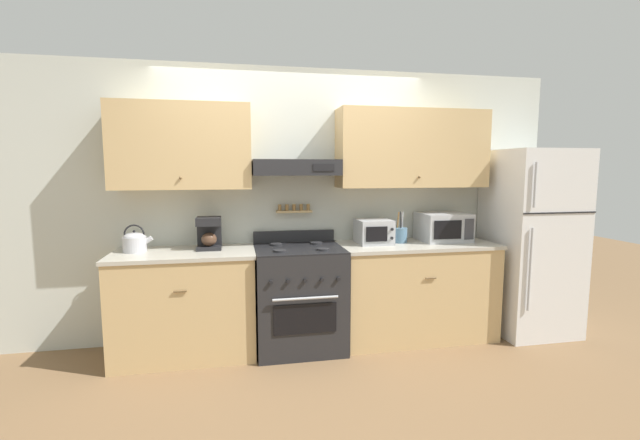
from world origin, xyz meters
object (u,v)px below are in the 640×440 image
at_px(refrigerator, 531,242).
at_px(coffee_maker, 209,233).
at_px(stove_range, 299,297).
at_px(microwave, 443,227).
at_px(tea_kettle, 135,241).
at_px(utensil_crock, 400,235).
at_px(toaster_oven, 374,232).

xyz_separation_m(refrigerator, coffee_maker, (-3.08, 0.15, 0.16)).
height_order(stove_range, microwave, microwave).
relative_size(refrigerator, tea_kettle, 7.28).
height_order(refrigerator, coffee_maker, refrigerator).
relative_size(coffee_maker, utensil_crock, 0.95).
height_order(refrigerator, microwave, refrigerator).
distance_m(refrigerator, toaster_oven, 1.59).
distance_m(tea_kettle, toaster_oven, 2.11).
xyz_separation_m(tea_kettle, toaster_oven, (2.11, -0.00, 0.02)).
bearing_deg(utensil_crock, microwave, 2.25).
xyz_separation_m(coffee_maker, microwave, (2.22, -0.01, -0.00)).
bearing_deg(tea_kettle, refrigerator, -2.00).
relative_size(stove_range, toaster_oven, 3.07).
bearing_deg(toaster_oven, tea_kettle, 179.95).
distance_m(tea_kettle, microwave, 2.83).
xyz_separation_m(refrigerator, microwave, (-0.86, 0.15, 0.15)).
xyz_separation_m(stove_range, microwave, (1.44, 0.12, 0.59)).
bearing_deg(stove_range, utensil_crock, 5.66).
relative_size(refrigerator, coffee_maker, 6.40).
bearing_deg(coffee_maker, toaster_oven, -0.99).
height_order(stove_range, refrigerator, refrigerator).
distance_m(coffee_maker, toaster_oven, 1.50).
bearing_deg(toaster_oven, refrigerator, -4.61).
relative_size(stove_range, refrigerator, 0.57).
xyz_separation_m(stove_range, tea_kettle, (-1.39, 0.10, 0.54)).
bearing_deg(toaster_oven, stove_range, -172.46).
bearing_deg(stove_range, toaster_oven, 7.54).
relative_size(refrigerator, toaster_oven, 5.37).
bearing_deg(refrigerator, utensil_crock, 174.41).
bearing_deg(microwave, coffee_maker, 179.83).
height_order(tea_kettle, microwave, microwave).
bearing_deg(microwave, toaster_oven, -178.43).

